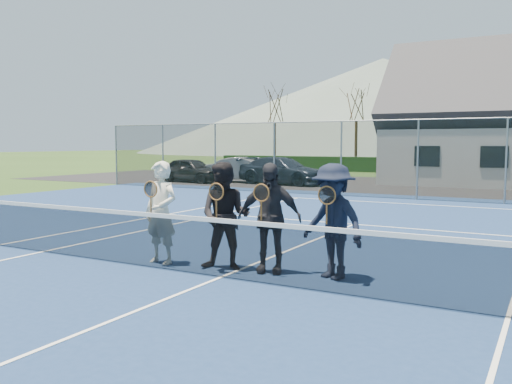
% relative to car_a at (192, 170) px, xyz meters
% --- Properties ---
extents(ground, '(220.00, 220.00, 0.00)m').
position_rel_car_a_xyz_m(ground, '(12.85, 3.00, -0.67)').
color(ground, '#274117').
rests_on(ground, ground).
extents(court_surface, '(30.00, 30.00, 0.02)m').
position_rel_car_a_xyz_m(court_surface, '(12.85, -17.00, -0.66)').
color(court_surface, navy).
rests_on(court_surface, ground).
extents(tarmac_carpark, '(40.00, 12.00, 0.01)m').
position_rel_car_a_xyz_m(tarmac_carpark, '(8.85, 3.00, -0.66)').
color(tarmac_carpark, black).
rests_on(tarmac_carpark, ground).
extents(hedge_row, '(40.00, 1.20, 1.10)m').
position_rel_car_a_xyz_m(hedge_row, '(12.85, 15.00, -0.12)').
color(hedge_row, black).
rests_on(hedge_row, ground).
extents(hill_west, '(110.00, 110.00, 18.00)m').
position_rel_car_a_xyz_m(hill_west, '(-12.15, 78.00, 8.33)').
color(hill_west, '#55665D').
rests_on(hill_west, ground).
extents(car_a, '(4.05, 1.95, 1.33)m').
position_rel_car_a_xyz_m(car_a, '(0.00, 0.00, 0.00)').
color(car_a, black).
rests_on(car_a, ground).
extents(car_b, '(4.35, 2.32, 1.36)m').
position_rel_car_a_xyz_m(car_b, '(2.62, 1.31, 0.01)').
color(car_b, gray).
rests_on(car_b, ground).
extents(car_c, '(5.08, 2.60, 1.41)m').
position_rel_car_a_xyz_m(car_c, '(5.03, 0.99, 0.04)').
color(car_c, black).
rests_on(car_c, ground).
extents(court_markings, '(11.03, 23.83, 0.01)m').
position_rel_car_a_xyz_m(court_markings, '(12.85, -17.00, -0.64)').
color(court_markings, white).
rests_on(court_markings, court_surface).
extents(tennis_net, '(11.68, 0.08, 1.10)m').
position_rel_car_a_xyz_m(tennis_net, '(12.85, -17.00, -0.13)').
color(tennis_net, slate).
rests_on(tennis_net, ground).
extents(perimeter_fence, '(30.07, 0.07, 3.02)m').
position_rel_car_a_xyz_m(perimeter_fence, '(12.85, -3.50, 0.86)').
color(perimeter_fence, slate).
rests_on(perimeter_fence, ground).
extents(tree_a, '(3.20, 3.20, 7.77)m').
position_rel_car_a_xyz_m(tree_a, '(-3.15, 16.00, 5.12)').
color(tree_a, '#362013').
rests_on(tree_a, ground).
extents(tree_b, '(3.20, 3.20, 7.77)m').
position_rel_car_a_xyz_m(tree_b, '(3.85, 16.00, 5.12)').
color(tree_b, '#3B2515').
rests_on(tree_b, ground).
extents(player_a, '(0.68, 0.51, 1.80)m').
position_rel_car_a_xyz_m(player_a, '(11.38, -16.61, 0.25)').
color(player_a, white).
rests_on(player_a, court_surface).
extents(player_b, '(1.02, 0.88, 1.80)m').
position_rel_car_a_xyz_m(player_b, '(12.61, -16.46, 0.25)').
color(player_b, black).
rests_on(player_b, court_surface).
extents(player_c, '(1.14, 0.72, 1.80)m').
position_rel_car_a_xyz_m(player_c, '(13.34, -16.27, 0.25)').
color(player_c, '#242429').
rests_on(player_c, court_surface).
extents(player_d, '(1.33, 1.04, 1.80)m').
position_rel_car_a_xyz_m(player_d, '(14.39, -16.15, 0.25)').
color(player_d, black).
rests_on(player_d, court_surface).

